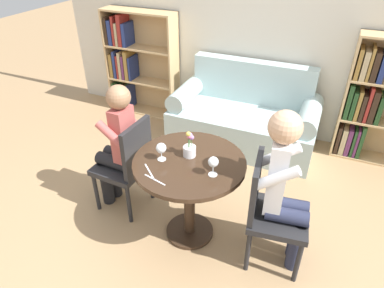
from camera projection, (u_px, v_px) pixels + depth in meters
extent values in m
plane|color=tan|center=(190.00, 232.00, 2.94)|extent=(16.00, 16.00, 0.00)
cube|color=beige|center=(263.00, 19.00, 3.76)|extent=(5.20, 0.05, 2.70)
cylinder|color=#382619|center=(189.00, 163.00, 2.54)|extent=(0.85, 0.85, 0.03)
cylinder|color=#382619|center=(190.00, 199.00, 2.74)|extent=(0.09, 0.09, 0.69)
cylinder|color=#382619|center=(190.00, 231.00, 2.94)|extent=(0.40, 0.40, 0.03)
cube|color=#A8C1C1|center=(242.00, 128.00, 4.01)|extent=(1.64, 0.80, 0.42)
cube|color=#A8C1C1|center=(253.00, 82.00, 4.01)|extent=(1.42, 0.16, 0.50)
cylinder|color=#A8C1C1|center=(187.00, 93.00, 4.08)|extent=(0.22, 0.72, 0.22)
cylinder|color=#A8C1C1|center=(310.00, 115.00, 3.60)|extent=(0.22, 0.72, 0.22)
cube|color=tan|center=(147.00, 61.00, 4.57)|extent=(0.96, 0.02, 1.36)
cube|color=tan|center=(112.00, 60.00, 4.63)|extent=(0.02, 0.28, 1.36)
cube|color=tan|center=(174.00, 70.00, 4.32)|extent=(0.02, 0.28, 1.36)
cube|color=tan|center=(146.00, 110.00, 4.84)|extent=(0.92, 0.28, 0.02)
cube|color=tan|center=(143.00, 80.00, 4.60)|extent=(0.92, 0.28, 0.02)
cube|color=tan|center=(141.00, 48.00, 4.35)|extent=(0.92, 0.28, 0.02)
cube|color=tan|center=(138.00, 11.00, 4.11)|extent=(0.92, 0.28, 0.02)
cube|color=#234723|center=(118.00, 93.00, 4.87)|extent=(0.03, 0.23, 0.36)
cube|color=#234723|center=(121.00, 95.00, 4.87)|extent=(0.05, 0.23, 0.32)
cube|color=#332319|center=(124.00, 95.00, 4.85)|extent=(0.03, 0.23, 0.33)
cube|color=#234723|center=(127.00, 95.00, 4.83)|extent=(0.05, 0.23, 0.33)
cube|color=navy|center=(130.00, 96.00, 4.81)|extent=(0.04, 0.23, 0.34)
cube|color=olive|center=(115.00, 64.00, 4.64)|extent=(0.05, 0.23, 0.32)
cube|color=navy|center=(119.00, 63.00, 4.61)|extent=(0.04, 0.23, 0.36)
cube|color=maroon|center=(121.00, 65.00, 4.61)|extent=(0.03, 0.23, 0.31)
cube|color=tan|center=(124.00, 64.00, 4.58)|extent=(0.04, 0.23, 0.36)
cube|color=#602D5B|center=(127.00, 66.00, 4.58)|extent=(0.03, 0.23, 0.31)
cube|color=olive|center=(130.00, 64.00, 4.54)|extent=(0.05, 0.23, 0.38)
cube|color=navy|center=(133.00, 67.00, 4.55)|extent=(0.03, 0.23, 0.31)
cube|color=#332319|center=(110.00, 30.00, 4.39)|extent=(0.03, 0.23, 0.34)
cube|color=navy|center=(114.00, 31.00, 4.38)|extent=(0.05, 0.23, 0.31)
cube|color=maroon|center=(117.00, 30.00, 4.35)|extent=(0.03, 0.23, 0.36)
cube|color=tan|center=(120.00, 33.00, 4.36)|extent=(0.04, 0.23, 0.28)
cube|color=maroon|center=(124.00, 29.00, 4.31)|extent=(0.05, 0.23, 0.39)
cube|color=navy|center=(128.00, 34.00, 4.32)|extent=(0.05, 0.23, 0.29)
cube|color=tan|center=(345.00, 97.00, 3.65)|extent=(0.02, 0.28, 1.36)
cube|color=tan|center=(375.00, 158.00, 3.85)|extent=(0.92, 0.28, 0.02)
cube|color=#332319|center=(339.00, 137.00, 3.89)|extent=(0.04, 0.23, 0.33)
cube|color=tan|center=(344.00, 139.00, 3.88)|extent=(0.05, 0.23, 0.31)
cube|color=#602D5B|center=(349.00, 139.00, 3.86)|extent=(0.05, 0.23, 0.32)
cube|color=#234723|center=(354.00, 140.00, 3.84)|extent=(0.03, 0.23, 0.33)
cube|color=#602D5B|center=(357.00, 140.00, 3.83)|extent=(0.03, 0.23, 0.34)
cube|color=#234723|center=(361.00, 139.00, 3.80)|extent=(0.04, 0.23, 0.38)
cube|color=#234723|center=(349.00, 99.00, 3.64)|extent=(0.04, 0.23, 0.38)
cube|color=#234723|center=(354.00, 103.00, 3.64)|extent=(0.04, 0.23, 0.31)
cube|color=olive|center=(359.00, 103.00, 3.62)|extent=(0.04, 0.23, 0.33)
cube|color=#332319|center=(363.00, 106.00, 3.61)|extent=(0.04, 0.23, 0.29)
cube|color=maroon|center=(369.00, 103.00, 3.57)|extent=(0.03, 0.23, 0.38)
cube|color=#332319|center=(374.00, 105.00, 3.56)|extent=(0.05, 0.23, 0.35)
cube|color=#234723|center=(380.00, 108.00, 3.56)|extent=(0.04, 0.23, 0.30)
cube|color=olive|center=(359.00, 62.00, 3.42)|extent=(0.04, 0.23, 0.31)
cube|color=tan|center=(365.00, 64.00, 3.40)|extent=(0.05, 0.23, 0.29)
cube|color=olive|center=(371.00, 62.00, 3.37)|extent=(0.03, 0.23, 0.33)
cube|color=#332319|center=(376.00, 65.00, 3.37)|extent=(0.05, 0.23, 0.30)
cube|color=navy|center=(383.00, 66.00, 3.35)|extent=(0.05, 0.23, 0.30)
cylinder|color=#232326|center=(120.00, 171.00, 3.34)|extent=(0.04, 0.04, 0.40)
cylinder|color=#232326|center=(96.00, 192.00, 3.08)|extent=(0.04, 0.04, 0.40)
cylinder|color=#232326|center=(151.00, 181.00, 3.21)|extent=(0.04, 0.04, 0.40)
cylinder|color=#232326|center=(129.00, 204.00, 2.94)|extent=(0.04, 0.04, 0.40)
cube|color=#232326|center=(122.00, 167.00, 3.02)|extent=(0.44, 0.44, 0.05)
cube|color=#232326|center=(137.00, 149.00, 2.81)|extent=(0.06, 0.38, 0.45)
cylinder|color=#232326|center=(298.00, 262.00, 2.44)|extent=(0.04, 0.04, 0.40)
cylinder|color=#232326|center=(299.00, 226.00, 2.73)|extent=(0.04, 0.04, 0.40)
cylinder|color=#232326|center=(248.00, 251.00, 2.52)|extent=(0.04, 0.04, 0.40)
cylinder|color=#232326|center=(254.00, 218.00, 2.81)|extent=(0.04, 0.04, 0.40)
cube|color=#232326|center=(278.00, 217.00, 2.50)|extent=(0.47, 0.47, 0.05)
cube|color=#232326|center=(256.00, 186.00, 2.41)|extent=(0.09, 0.38, 0.45)
cylinder|color=black|center=(114.00, 176.00, 3.23)|extent=(0.11, 0.11, 0.45)
cylinder|color=black|center=(107.00, 182.00, 3.15)|extent=(0.11, 0.11, 0.45)
cylinder|color=black|center=(120.00, 155.00, 3.04)|extent=(0.31, 0.13, 0.11)
cylinder|color=black|center=(112.00, 161.00, 2.96)|extent=(0.31, 0.13, 0.11)
cube|color=#B2514C|center=(123.00, 136.00, 2.82)|extent=(0.13, 0.21, 0.51)
cylinder|color=#B2514C|center=(132.00, 121.00, 2.88)|extent=(0.29, 0.09, 0.23)
cylinder|color=#B2514C|center=(112.00, 136.00, 2.68)|extent=(0.29, 0.09, 0.23)
sphere|color=#936B4C|center=(118.00, 97.00, 2.63)|extent=(0.19, 0.19, 0.19)
cylinder|color=#282D47|center=(296.00, 245.00, 2.54)|extent=(0.11, 0.11, 0.45)
cylinder|color=#282D47|center=(297.00, 234.00, 2.63)|extent=(0.11, 0.11, 0.45)
cylinder|color=#282D47|center=(287.00, 216.00, 2.41)|extent=(0.31, 0.15, 0.11)
cylinder|color=#282D47|center=(287.00, 205.00, 2.50)|extent=(0.31, 0.15, 0.11)
cube|color=white|center=(277.00, 177.00, 2.33)|extent=(0.14, 0.21, 0.56)
cylinder|color=white|center=(277.00, 178.00, 2.17)|extent=(0.29, 0.11, 0.23)
cylinder|color=white|center=(280.00, 155.00, 2.39)|extent=(0.29, 0.11, 0.23)
sphere|color=tan|center=(285.00, 127.00, 2.12)|extent=(0.22, 0.22, 0.22)
cylinder|color=white|center=(162.00, 159.00, 2.55)|extent=(0.06, 0.06, 0.00)
cylinder|color=white|center=(162.00, 155.00, 2.53)|extent=(0.01, 0.01, 0.07)
sphere|color=white|center=(161.00, 148.00, 2.50)|extent=(0.08, 0.08, 0.08)
sphere|color=maroon|center=(161.00, 149.00, 2.50)|extent=(0.06, 0.06, 0.06)
cylinder|color=white|center=(213.00, 174.00, 2.39)|extent=(0.06, 0.06, 0.00)
cylinder|color=white|center=(213.00, 170.00, 2.37)|extent=(0.01, 0.01, 0.08)
sphere|color=white|center=(213.00, 162.00, 2.33)|extent=(0.07, 0.07, 0.07)
sphere|color=maroon|center=(213.00, 163.00, 2.34)|extent=(0.05, 0.05, 0.05)
cylinder|color=silver|center=(189.00, 151.00, 2.57)|extent=(0.10, 0.10, 0.08)
cylinder|color=#4C7A42|center=(188.00, 141.00, 2.51)|extent=(0.00, 0.01, 0.12)
sphere|color=#EACC4C|center=(188.00, 134.00, 2.48)|extent=(0.04, 0.04, 0.04)
cylinder|color=#4C7A42|center=(189.00, 142.00, 2.52)|extent=(0.00, 0.01, 0.09)
sphere|color=#D16684|center=(189.00, 136.00, 2.49)|extent=(0.04, 0.04, 0.04)
cylinder|color=#4C7A42|center=(192.00, 142.00, 2.53)|extent=(0.01, 0.01, 0.08)
sphere|color=#9E70B2|center=(192.00, 137.00, 2.51)|extent=(0.04, 0.04, 0.04)
cylinder|color=#4C7A42|center=(190.00, 140.00, 2.55)|extent=(0.01, 0.01, 0.08)
sphere|color=#9E70B2|center=(190.00, 135.00, 2.53)|extent=(0.04, 0.04, 0.04)
cube|color=silver|center=(155.00, 180.00, 2.35)|extent=(0.19, 0.06, 0.00)
cube|color=silver|center=(149.00, 171.00, 2.43)|extent=(0.15, 0.14, 0.00)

